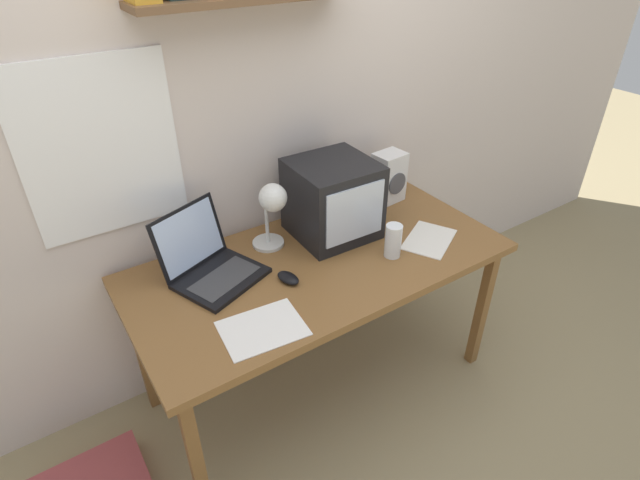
{
  "coord_description": "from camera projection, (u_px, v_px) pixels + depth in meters",
  "views": [
    {
      "loc": [
        -0.94,
        -1.41,
        1.96
      ],
      "look_at": [
        0.0,
        0.0,
        0.84
      ],
      "focal_mm": 28.0,
      "sensor_mm": 36.0,
      "label": 1
    }
  ],
  "objects": [
    {
      "name": "laptop",
      "position": [
        207.0,
        260.0,
        1.97
      ],
      "size": [
        0.41,
        0.41,
        0.27
      ],
      "rotation": [
        0.0,
        0.0,
        0.37
      ],
      "color": "black",
      "rests_on": "corner_desk"
    },
    {
      "name": "space_heater",
      "position": [
        389.0,
        177.0,
        2.46
      ],
      "size": [
        0.16,
        0.13,
        0.25
      ],
      "rotation": [
        0.0,
        0.0,
        0.09
      ],
      "color": "white",
      "rests_on": "corner_desk"
    },
    {
      "name": "open_notebook",
      "position": [
        263.0,
        328.0,
        1.74
      ],
      "size": [
        0.31,
        0.25,
        0.0
      ],
      "rotation": [
        0.0,
        0.0,
        -0.1
      ],
      "color": "white",
      "rests_on": "corner_desk"
    },
    {
      "name": "ground_plane",
      "position": [
        320.0,
        380.0,
        2.5
      ],
      "size": [
        12.0,
        12.0,
        0.0
      ],
      "primitive_type": "plane",
      "color": "#95845F"
    },
    {
      "name": "back_wall",
      "position": [
        261.0,
        98.0,
        2.08
      ],
      "size": [
        5.6,
        0.24,
        2.6
      ],
      "color": "beige",
      "rests_on": "ground_plane"
    },
    {
      "name": "corner_desk",
      "position": [
        320.0,
        272.0,
        2.12
      ],
      "size": [
        1.59,
        0.77,
        0.74
      ],
      "color": "brown",
      "rests_on": "ground_plane"
    },
    {
      "name": "crt_monitor",
      "position": [
        333.0,
        199.0,
        2.18
      ],
      "size": [
        0.35,
        0.35,
        0.34
      ],
      "rotation": [
        0.0,
        0.0,
        -0.03
      ],
      "color": "black",
      "rests_on": "corner_desk"
    },
    {
      "name": "desk_lamp",
      "position": [
        272.0,
        206.0,
        2.03
      ],
      "size": [
        0.14,
        0.2,
        0.32
      ],
      "rotation": [
        0.0,
        0.0,
        -0.0
      ],
      "color": "silver",
      "rests_on": "corner_desk"
    },
    {
      "name": "computer_mouse",
      "position": [
        288.0,
        278.0,
        1.96
      ],
      "size": [
        0.08,
        0.12,
        0.03
      ],
      "rotation": [
        0.0,
        0.0,
        0.22
      ],
      "color": "black",
      "rests_on": "corner_desk"
    },
    {
      "name": "juice_glass",
      "position": [
        393.0,
        242.0,
        2.08
      ],
      "size": [
        0.07,
        0.07,
        0.15
      ],
      "color": "white",
      "rests_on": "corner_desk"
    },
    {
      "name": "printed_handout",
      "position": [
        429.0,
        239.0,
        2.22
      ],
      "size": [
        0.32,
        0.29,
        0.0
      ],
      "rotation": [
        0.0,
        0.0,
        0.5
      ],
      "color": "silver",
      "rests_on": "corner_desk"
    }
  ]
}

